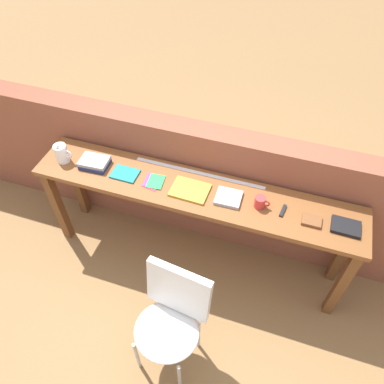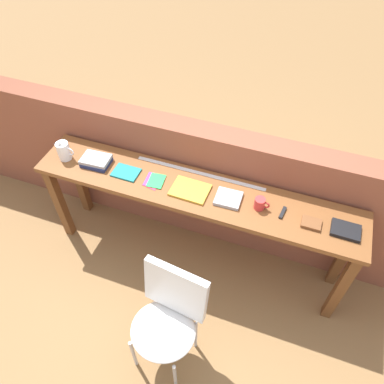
{
  "view_description": "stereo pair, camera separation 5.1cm",
  "coord_description": "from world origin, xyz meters",
  "px_view_note": "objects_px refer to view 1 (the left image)",
  "views": [
    {
      "loc": [
        0.57,
        -1.47,
        2.91
      ],
      "look_at": [
        0.0,
        0.25,
        0.9
      ],
      "focal_mm": 35.0,
      "sensor_mm": 36.0,
      "label": 1
    },
    {
      "loc": [
        0.62,
        -1.46,
        2.91
      ],
      "look_at": [
        0.0,
        0.25,
        0.9
      ],
      "focal_mm": 35.0,
      "sensor_mm": 36.0,
      "label": 2
    }
  ],
  "objects_px": {
    "book_open_centre": "(190,190)",
    "mug": "(260,202)",
    "book_repair_rightmost": "(346,227)",
    "magazine_cycling": "(125,174)",
    "pitcher_white": "(62,153)",
    "chair_white_moulded": "(171,317)",
    "multitool_folded": "(283,211)",
    "leather_journal_brown": "(312,221)",
    "pamphlet_pile_colourful": "(154,181)"
  },
  "relations": [
    {
      "from": "book_open_centre",
      "to": "mug",
      "type": "distance_m",
      "value": 0.51
    },
    {
      "from": "book_open_centre",
      "to": "book_repair_rightmost",
      "type": "relative_size",
      "value": 1.42
    },
    {
      "from": "magazine_cycling",
      "to": "book_repair_rightmost",
      "type": "relative_size",
      "value": 1.05
    },
    {
      "from": "pitcher_white",
      "to": "magazine_cycling",
      "type": "xyz_separation_m",
      "value": [
        0.52,
        0.01,
        -0.07
      ]
    },
    {
      "from": "magazine_cycling",
      "to": "mug",
      "type": "xyz_separation_m",
      "value": [
        1.04,
        0.01,
        0.04
      ]
    },
    {
      "from": "chair_white_moulded",
      "to": "multitool_folded",
      "type": "height_order",
      "value": "multitool_folded"
    },
    {
      "from": "book_repair_rightmost",
      "to": "chair_white_moulded",
      "type": "bearing_deg",
      "value": -139.01
    },
    {
      "from": "chair_white_moulded",
      "to": "book_open_centre",
      "type": "distance_m",
      "value": 0.89
    },
    {
      "from": "chair_white_moulded",
      "to": "magazine_cycling",
      "type": "bearing_deg",
      "value": 129.22
    },
    {
      "from": "leather_journal_brown",
      "to": "book_repair_rightmost",
      "type": "bearing_deg",
      "value": 4.92
    },
    {
      "from": "book_open_centre",
      "to": "leather_journal_brown",
      "type": "relative_size",
      "value": 2.1
    },
    {
      "from": "multitool_folded",
      "to": "pitcher_white",
      "type": "bearing_deg",
      "value": -179.13
    },
    {
      "from": "chair_white_moulded",
      "to": "pamphlet_pile_colourful",
      "type": "xyz_separation_m",
      "value": [
        -0.42,
        0.81,
        0.36
      ]
    },
    {
      "from": "chair_white_moulded",
      "to": "mug",
      "type": "bearing_deg",
      "value": 65.28
    },
    {
      "from": "pamphlet_pile_colourful",
      "to": "mug",
      "type": "distance_m",
      "value": 0.8
    },
    {
      "from": "mug",
      "to": "leather_journal_brown",
      "type": "height_order",
      "value": "mug"
    },
    {
      "from": "pitcher_white",
      "to": "book_repair_rightmost",
      "type": "height_order",
      "value": "pitcher_white"
    },
    {
      "from": "chair_white_moulded",
      "to": "magazine_cycling",
      "type": "relative_size",
      "value": 4.45
    },
    {
      "from": "pitcher_white",
      "to": "pamphlet_pile_colourful",
      "type": "distance_m",
      "value": 0.77
    },
    {
      "from": "pitcher_white",
      "to": "book_open_centre",
      "type": "relative_size",
      "value": 0.67
    },
    {
      "from": "pamphlet_pile_colourful",
      "to": "book_open_centre",
      "type": "height_order",
      "value": "book_open_centre"
    },
    {
      "from": "leather_journal_brown",
      "to": "book_repair_rightmost",
      "type": "xyz_separation_m",
      "value": [
        0.22,
        0.02,
        0.0
      ]
    },
    {
      "from": "magazine_cycling",
      "to": "multitool_folded",
      "type": "height_order",
      "value": "multitool_folded"
    },
    {
      "from": "magazine_cycling",
      "to": "book_open_centre",
      "type": "xyz_separation_m",
      "value": [
        0.52,
        -0.01,
        0.0
      ]
    },
    {
      "from": "book_repair_rightmost",
      "to": "multitool_folded",
      "type": "bearing_deg",
      "value": 179.26
    },
    {
      "from": "pamphlet_pile_colourful",
      "to": "book_repair_rightmost",
      "type": "distance_m",
      "value": 1.38
    },
    {
      "from": "mug",
      "to": "multitool_folded",
      "type": "bearing_deg",
      "value": 1.97
    },
    {
      "from": "chair_white_moulded",
      "to": "pitcher_white",
      "type": "distance_m",
      "value": 1.49
    },
    {
      "from": "magazine_cycling",
      "to": "book_repair_rightmost",
      "type": "distance_m",
      "value": 1.62
    },
    {
      "from": "pamphlet_pile_colourful",
      "to": "leather_journal_brown",
      "type": "height_order",
      "value": "leather_journal_brown"
    },
    {
      "from": "pamphlet_pile_colourful",
      "to": "book_repair_rightmost",
      "type": "relative_size",
      "value": 0.9
    },
    {
      "from": "chair_white_moulded",
      "to": "leather_journal_brown",
      "type": "relative_size",
      "value": 6.86
    },
    {
      "from": "pitcher_white",
      "to": "book_open_centre",
      "type": "xyz_separation_m",
      "value": [
        1.05,
        0.01,
        -0.07
      ]
    },
    {
      "from": "multitool_folded",
      "to": "leather_journal_brown",
      "type": "bearing_deg",
      "value": -8.53
    },
    {
      "from": "mug",
      "to": "multitool_folded",
      "type": "height_order",
      "value": "mug"
    },
    {
      "from": "book_repair_rightmost",
      "to": "mug",
      "type": "bearing_deg",
      "value": -179.75
    },
    {
      "from": "pitcher_white",
      "to": "pamphlet_pile_colourful",
      "type": "bearing_deg",
      "value": 0.59
    },
    {
      "from": "chair_white_moulded",
      "to": "book_repair_rightmost",
      "type": "distance_m",
      "value": 1.31
    },
    {
      "from": "magazine_cycling",
      "to": "book_repair_rightmost",
      "type": "height_order",
      "value": "book_repair_rightmost"
    },
    {
      "from": "pitcher_white",
      "to": "book_open_centre",
      "type": "bearing_deg",
      "value": 0.31
    },
    {
      "from": "book_open_centre",
      "to": "multitool_folded",
      "type": "bearing_deg",
      "value": 3.36
    },
    {
      "from": "pamphlet_pile_colourful",
      "to": "mug",
      "type": "bearing_deg",
      "value": 0.91
    },
    {
      "from": "leather_journal_brown",
      "to": "book_open_centre",
      "type": "bearing_deg",
      "value": 179.58
    },
    {
      "from": "magazine_cycling",
      "to": "pamphlet_pile_colourful",
      "type": "relative_size",
      "value": 1.16
    },
    {
      "from": "magazine_cycling",
      "to": "chair_white_moulded",
      "type": "bearing_deg",
      "value": -50.23
    },
    {
      "from": "multitool_folded",
      "to": "pamphlet_pile_colourful",
      "type": "bearing_deg",
      "value": -178.91
    },
    {
      "from": "book_repair_rightmost",
      "to": "book_open_centre",
      "type": "bearing_deg",
      "value": -178.71
    },
    {
      "from": "magazine_cycling",
      "to": "multitool_folded",
      "type": "distance_m",
      "value": 1.2
    },
    {
      "from": "magazine_cycling",
      "to": "leather_journal_brown",
      "type": "bearing_deg",
      "value": -0.06
    },
    {
      "from": "pamphlet_pile_colourful",
      "to": "book_open_centre",
      "type": "distance_m",
      "value": 0.29
    }
  ]
}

